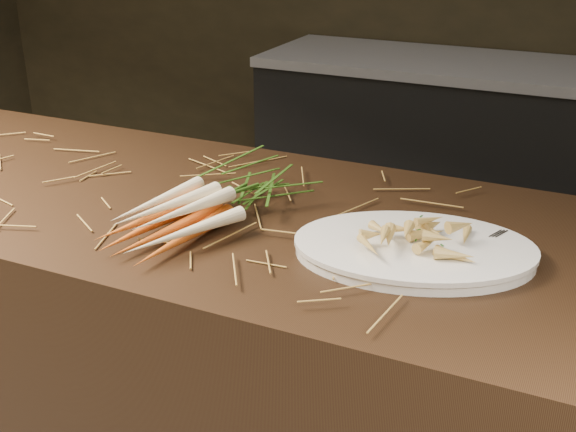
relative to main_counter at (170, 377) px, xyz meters
name	(u,v)px	position (x,y,z in m)	size (l,w,h in m)	color
main_counter	(170,377)	(0.00, 0.00, 0.00)	(2.40, 0.70, 0.90)	black
back_counter	(473,160)	(0.30, 1.88, -0.03)	(1.82, 0.62, 0.84)	black
straw_bedding	(155,190)	(0.00, 0.00, 0.46)	(1.40, 0.60, 0.02)	olive
root_veg_bunch	(220,195)	(0.18, -0.04, 0.49)	(0.23, 0.48, 0.09)	#BF4B19
serving_platter	(414,251)	(0.55, -0.05, 0.46)	(0.40, 0.26, 0.02)	white
roasted_veg_heap	(415,234)	(0.55, -0.05, 0.49)	(0.19, 0.14, 0.04)	#B49142
serving_fork	(503,255)	(0.69, -0.03, 0.47)	(0.01, 0.15, 0.00)	silver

